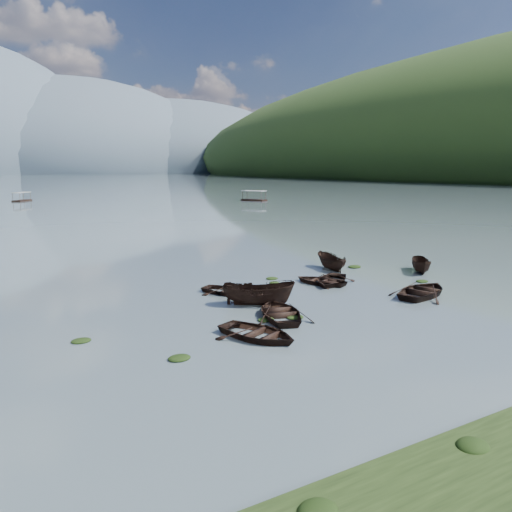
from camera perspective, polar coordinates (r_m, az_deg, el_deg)
ground_plane at (r=29.62m, az=11.75°, el=-7.34°), size 2400.00×2400.00×0.00m
haze_mtn_c at (r=934.66m, az=-20.36°, el=8.91°), size 520.00×520.00×260.00m
haze_mtn_d at (r=981.44m, az=-9.83°, el=9.41°), size 520.00×520.00×220.00m
rowboat_0 at (r=26.30m, az=0.19°, el=-9.38°), size 4.75×5.47×0.95m
rowboat_1 at (r=29.91m, az=2.79°, el=-6.97°), size 4.80×5.63×0.99m
rowboat_2 at (r=32.39m, az=0.29°, el=-5.62°), size 4.90×4.03×1.81m
rowboat_3 at (r=38.58m, az=7.38°, el=-3.14°), size 4.33×4.90×0.84m
rowboat_4 at (r=36.66m, az=18.56°, el=-4.29°), size 6.01×5.07×1.06m
rowboat_5 at (r=44.67m, az=18.34°, el=-1.76°), size 3.56×3.86×1.48m
rowboat_6 at (r=35.32m, az=-3.14°, el=-4.31°), size 4.61×4.95×0.84m
rowboat_7 at (r=38.67m, az=8.56°, el=-3.14°), size 5.49×5.26×0.93m
rowboat_8 at (r=43.99m, az=8.53°, el=-1.53°), size 2.24×4.29×1.58m
weed_clump_0 at (r=23.87m, az=-8.75°, el=-11.58°), size 1.08×0.89×0.24m
weed_clump_1 at (r=29.19m, az=1.14°, el=-7.39°), size 1.01×0.81×0.22m
weed_clump_2 at (r=29.73m, az=4.50°, el=-7.09°), size 1.07×0.86×0.23m
weed_clump_3 at (r=38.44m, az=2.09°, el=-3.11°), size 0.81×0.68×0.18m
weed_clump_4 at (r=40.92m, az=18.45°, el=-2.82°), size 1.02×0.81×0.21m
weed_clump_5 at (r=27.32m, az=-19.36°, el=-9.22°), size 1.01×0.82×0.21m
weed_clump_6 at (r=39.83m, az=1.84°, el=-2.64°), size 1.01×0.84×0.21m
weed_clump_7 at (r=45.18m, az=11.19°, el=-1.30°), size 1.24×1.00×0.27m
pontoon_centre at (r=146.50m, az=-25.17°, el=5.69°), size 5.42×6.24×2.26m
pontoon_right at (r=134.27m, az=-0.23°, el=6.32°), size 5.67×7.31×2.60m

